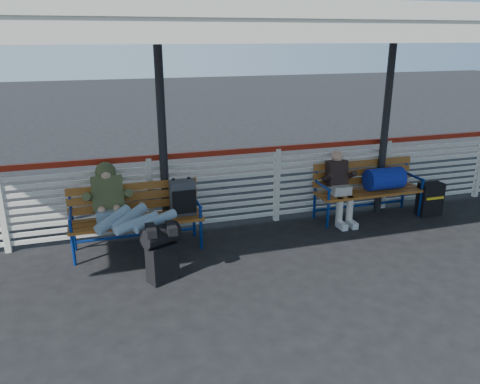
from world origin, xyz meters
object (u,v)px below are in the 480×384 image
object	(u,v)px
suitcase_side	(430,199)
bench_right	(376,181)
bench_left	(152,206)
companion_person	(340,186)
traveler_man	(126,213)
luggage_stack	(162,251)

from	to	relation	value
suitcase_side	bench_right	bearing A→B (deg)	166.16
bench_left	bench_right	world-z (taller)	bench_left
bench_right	companion_person	size ratio (longest dim) A/B	1.57
bench_left	traveler_man	world-z (taller)	traveler_man
bench_left	suitcase_side	size ratio (longest dim) A/B	3.26
bench_left	companion_person	bearing A→B (deg)	1.58
companion_person	suitcase_side	xyz separation A→B (m)	(1.60, -0.20, -0.32)
luggage_stack	suitcase_side	distance (m)	4.69
bench_right	traveler_man	bearing A→B (deg)	-173.55
luggage_stack	companion_person	xyz separation A→B (m)	(3.00, 1.11, 0.20)
traveler_man	suitcase_side	size ratio (longest dim) A/B	2.96
bench_right	suitcase_side	xyz separation A→B (m)	(0.91, -0.23, -0.33)
luggage_stack	bench_right	size ratio (longest dim) A/B	0.41
traveler_man	suitcase_side	xyz separation A→B (m)	(4.94, 0.23, -0.39)
luggage_stack	bench_right	distance (m)	3.86
bench_left	companion_person	world-z (taller)	companion_person
luggage_stack	bench_left	bearing A→B (deg)	63.89
bench_right	companion_person	bearing A→B (deg)	-177.30
bench_left	companion_person	distance (m)	2.97
luggage_stack	traveler_man	bearing A→B (deg)	92.20
bench_right	companion_person	world-z (taller)	companion_person
companion_person	luggage_stack	bearing A→B (deg)	-159.70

